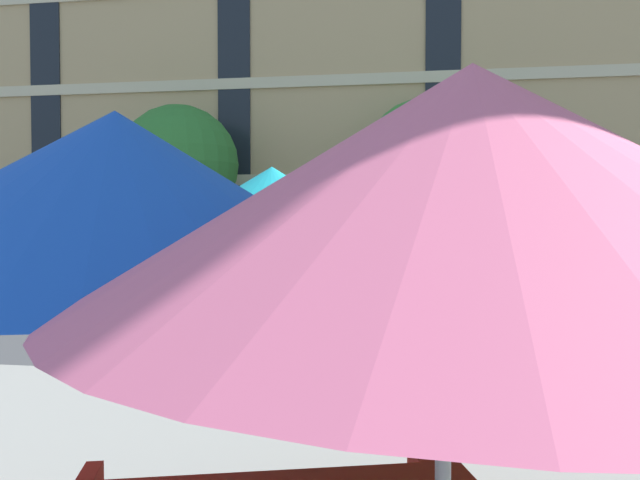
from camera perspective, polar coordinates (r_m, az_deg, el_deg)
The scene contains 9 objects.
ground_plane at distance 11.54m, azimuth 12.52°, elevation -7.56°, with size 120.00×120.00×0.00m, color #424244.
sidewalk_far at distance 18.27m, azimuth 11.22°, elevation -3.89°, with size 56.00×3.60×0.12m, color #9E998E.
apartment_building at distance 27.47m, azimuth 10.66°, elevation 18.16°, with size 47.83×12.08×19.20m.
pickup_silver at distance 18.10m, azimuth -24.52°, elevation -1.00°, with size 5.10×2.12×2.20m.
sedan_white at distance 15.47m, azimuth -3.68°, elevation -1.58°, with size 4.40×1.98×1.78m.
sedan_black at distance 15.22m, azimuth 16.52°, elevation -1.71°, with size 4.40×1.98×1.78m.
street_tree_left at distance 19.77m, azimuth -12.79°, elevation 6.61°, with size 3.62×3.62×5.37m.
street_tree_middle at distance 18.72m, azimuth 9.32°, elevation 7.94°, with size 3.14×3.14×5.40m.
patio_umbrella at distance 2.37m, azimuth 11.25°, elevation 3.37°, with size 3.88×3.88×2.24m.
Camera 1 is at (-0.71, -11.36, 1.88)m, focal length 35.27 mm.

